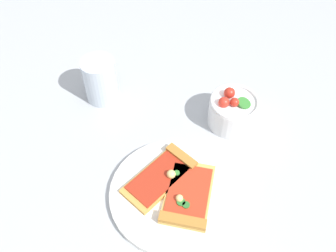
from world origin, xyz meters
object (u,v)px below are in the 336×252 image
at_px(plate, 175,194).
at_px(soda_glass, 100,81).
at_px(salad_bowl, 233,111).
at_px(pizza_slice_far, 164,174).
at_px(pizza_slice_near, 187,199).

bearing_deg(plate, soda_glass, 107.90).
distance_m(salad_bowl, soda_glass, 0.32).
relative_size(pizza_slice_far, salad_bowl, 1.54).
distance_m(plate, soda_glass, 0.34).
bearing_deg(soda_glass, pizza_slice_far, -71.89).
xyz_separation_m(pizza_slice_far, soda_glass, (-0.09, 0.27, 0.03)).
xyz_separation_m(plate, salad_bowl, (0.18, 0.16, 0.03)).
relative_size(plate, pizza_slice_near, 1.54).
relative_size(plate, soda_glass, 2.36).
xyz_separation_m(pizza_slice_near, pizza_slice_far, (-0.03, 0.07, -0.00)).
relative_size(plate, salad_bowl, 2.37).
height_order(pizza_slice_far, salad_bowl, salad_bowl).
height_order(pizza_slice_far, soda_glass, soda_glass).
bearing_deg(plate, pizza_slice_near, -51.46).
height_order(pizza_slice_near, soda_glass, soda_glass).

